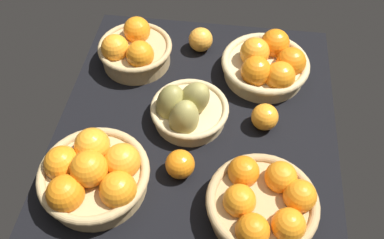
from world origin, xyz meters
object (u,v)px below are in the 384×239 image
basket_near_left (263,204)px  basket_center_pears (187,110)px  loose_orange_back_gap (180,164)px  basket_far_left (94,174)px  loose_orange_side_gap (201,40)px  basket_far_right (134,50)px  basket_near_right (267,64)px  loose_orange_front_gap (265,117)px

basket_near_left → basket_center_pears: bearing=39.6°
basket_near_left → loose_orange_back_gap: 21.03cm
basket_far_left → basket_near_left: (-2.01, -37.77, -0.46)cm
basket_near_left → loose_orange_back_gap: (8.32, 19.26, -1.38)cm
basket_near_left → basket_far_left: bearing=87.0°
loose_orange_back_gap → loose_orange_side_gap: (44.03, 0.44, 0.13)cm
basket_far_right → basket_center_pears: 26.76cm
basket_center_pears → loose_orange_side_gap: (28.27, -0.25, -0.84)cm
basket_far_right → basket_near_left: 58.02cm
basket_far_left → loose_orange_back_gap: basket_far_left is taller
basket_near_right → loose_orange_back_gap: (-34.94, 19.40, -1.18)cm
basket_far_left → loose_orange_front_gap: bearing=-58.5°
basket_near_right → loose_orange_side_gap: bearing=65.4°
basket_far_left → basket_near_right: bearing=-42.6°
basket_far_right → loose_orange_front_gap: basket_far_right is taller
basket_center_pears → basket_far_left: bearing=141.1°
basket_far_left → loose_orange_side_gap: 53.52cm
loose_orange_side_gap → loose_orange_back_gap: bearing=-179.4°
basket_near_right → basket_near_left: bearing=179.8°
basket_far_right → basket_center_pears: basket_center_pears is taller
loose_orange_front_gap → loose_orange_back_gap: (-16.81, 19.22, 0.01)cm
basket_far_right → loose_orange_side_gap: 20.15cm
basket_far_left → basket_far_right: bearing=0.2°
basket_center_pears → basket_far_right: bearing=42.2°
basket_near_right → basket_near_left: (-43.26, 0.14, 0.21)cm
basket_near_left → loose_orange_front_gap: basket_near_left is taller
basket_far_right → loose_orange_front_gap: size_ratio=3.06×
basket_far_right → basket_center_pears: (-19.82, -17.98, -0.48)cm
basket_near_right → basket_near_left: 43.26cm
basket_near_left → loose_orange_back_gap: basket_near_left is taller
basket_near_right → basket_center_pears: 27.78cm
basket_far_right → basket_near_left: bearing=-139.2°
basket_far_right → basket_near_right: (-0.64, -38.08, -0.28)cm
basket_far_right → basket_near_right: size_ratio=0.86×
basket_near_right → loose_orange_front_gap: size_ratio=3.56×
basket_center_pears → loose_orange_side_gap: basket_center_pears is taller
loose_orange_front_gap → loose_orange_side_gap: (27.23, 19.65, 0.14)cm
basket_near_right → loose_orange_front_gap: (-18.13, 0.19, -1.19)cm
loose_orange_back_gap → loose_orange_front_gap: bearing=-48.8°
basket_far_right → basket_far_left: (-41.89, -0.17, 0.39)cm
basket_center_pears → loose_orange_front_gap: basket_center_pears is taller
basket_far_right → basket_far_left: bearing=-179.8°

